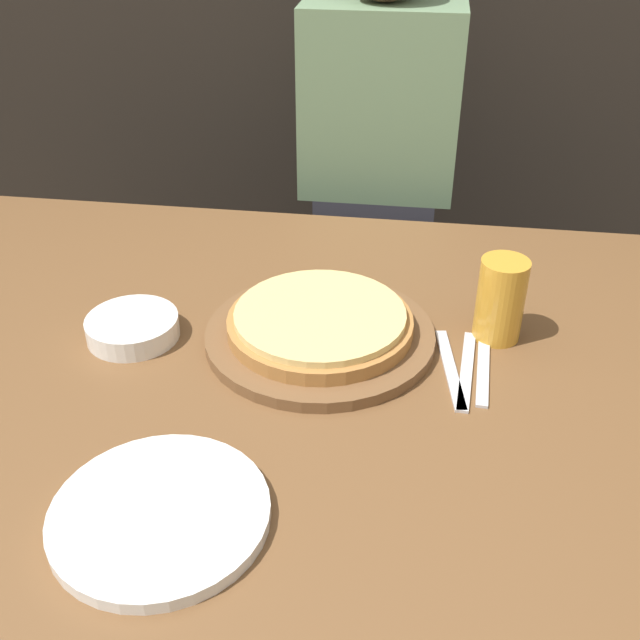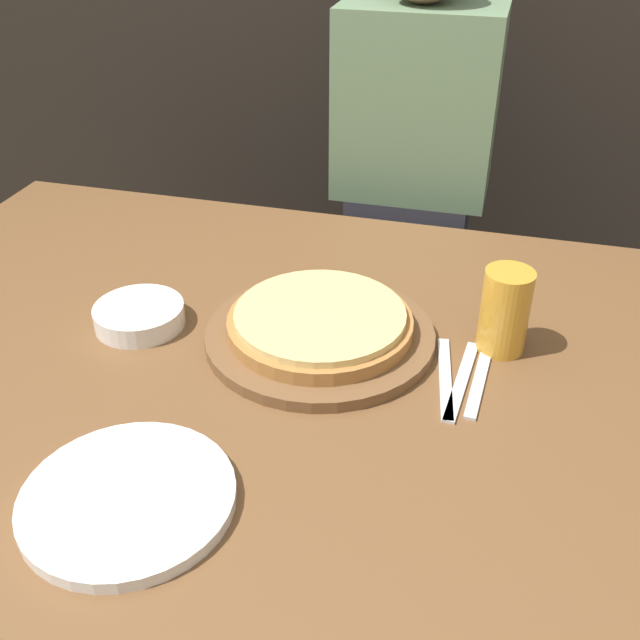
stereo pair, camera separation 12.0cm
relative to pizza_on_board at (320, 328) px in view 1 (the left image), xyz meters
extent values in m
cube|color=brown|center=(-0.04, -0.07, -0.41)|extent=(1.59, 1.09, 0.77)
cylinder|color=brown|center=(0.00, 0.00, -0.01)|extent=(0.37, 0.37, 0.02)
cylinder|color=#A87038|center=(0.00, 0.00, 0.01)|extent=(0.30, 0.30, 0.02)
cylinder|color=#E0C175|center=(0.00, 0.00, 0.03)|extent=(0.28, 0.28, 0.01)
cylinder|color=gold|center=(0.28, 0.05, 0.05)|extent=(0.08, 0.08, 0.14)
cylinder|color=white|center=(0.28, 0.05, 0.11)|extent=(0.07, 0.07, 0.02)
cylinder|color=white|center=(-0.14, -0.41, -0.02)|extent=(0.27, 0.27, 0.02)
cylinder|color=white|center=(-0.31, -0.03, -0.01)|extent=(0.15, 0.15, 0.04)
cube|color=silver|center=(0.21, -0.05, -0.02)|extent=(0.05, 0.20, 0.00)
cube|color=silver|center=(0.24, -0.05, -0.02)|extent=(0.03, 0.21, 0.00)
cube|color=silver|center=(0.26, -0.05, -0.02)|extent=(0.03, 0.17, 0.00)
cube|color=#33333D|center=(0.04, 0.69, -0.42)|extent=(0.28, 0.20, 0.75)
cube|color=slate|center=(0.04, 0.69, 0.17)|extent=(0.35, 0.20, 0.42)
camera|label=1|loc=(0.14, -1.00, 0.67)|focal=42.00mm
camera|label=2|loc=(0.26, -0.97, 0.67)|focal=42.00mm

